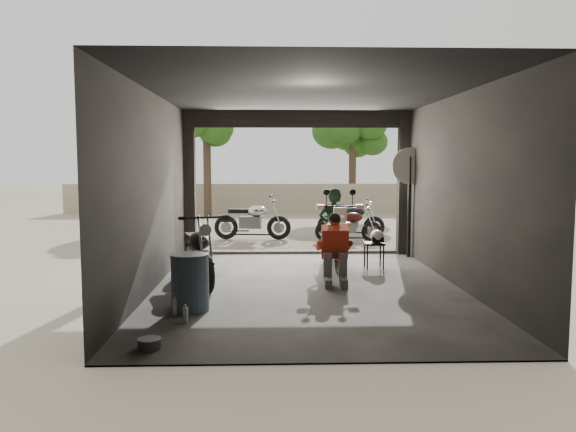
{
  "coord_description": "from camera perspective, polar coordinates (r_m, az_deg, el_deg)",
  "views": [
    {
      "loc": [
        -0.61,
        -9.08,
        2.08
      ],
      "look_at": [
        -0.3,
        0.6,
        1.15
      ],
      "focal_mm": 35.0,
      "sensor_mm": 36.0,
      "label": 1
    }
  ],
  "objects": [
    {
      "name": "tree_left",
      "position": [
        21.8,
        -8.29,
        10.45
      ],
      "size": [
        2.2,
        2.2,
        5.6
      ],
      "color": "#382B1E",
      "rests_on": "ground"
    },
    {
      "name": "main_bike",
      "position": [
        10.93,
        4.77,
        -1.99
      ],
      "size": [
        0.88,
        2.0,
        1.32
      ],
      "primitive_type": null,
      "rotation": [
        0.0,
        0.0,
        0.03
      ],
      "color": "beige",
      "rests_on": "ground"
    },
    {
      "name": "outside_bike_b",
      "position": [
        14.67,
        6.18,
        -0.66
      ],
      "size": [
        1.59,
        0.81,
        1.03
      ],
      "primitive_type": null,
      "rotation": [
        0.0,
        0.0,
        1.45
      ],
      "color": "#360D0C",
      "rests_on": "ground"
    },
    {
      "name": "ground",
      "position": [
        9.34,
        1.96,
        -7.37
      ],
      "size": [
        80.0,
        80.0,
        0.0
      ],
      "primitive_type": "plane",
      "color": "#7A6D56",
      "rests_on": "ground"
    },
    {
      "name": "left_bike",
      "position": [
        9.63,
        -9.13,
        -3.34
      ],
      "size": [
        1.28,
        1.95,
        1.22
      ],
      "primitive_type": null,
      "rotation": [
        0.0,
        0.0,
        0.32
      ],
      "color": "black",
      "rests_on": "ground"
    },
    {
      "name": "rider",
      "position": [
        11.1,
        4.61,
        -1.21
      ],
      "size": [
        0.61,
        0.43,
        1.58
      ],
      "primitive_type": "imported",
      "rotation": [
        0.0,
        0.0,
        3.04
      ],
      "color": "black",
      "rests_on": "ground"
    },
    {
      "name": "oil_drum",
      "position": [
        7.93,
        -9.91,
        -6.77
      ],
      "size": [
        0.62,
        0.62,
        0.81
      ],
      "primitive_type": "cylinder",
      "rotation": [
        0.0,
        0.0,
        -0.22
      ],
      "color": "#384D5F",
      "rests_on": "ground"
    },
    {
      "name": "mechanic",
      "position": [
        9.49,
        4.82,
        -3.57
      ],
      "size": [
        0.64,
        0.84,
        1.18
      ],
      "primitive_type": null,
      "rotation": [
        0.0,
        0.0,
        -0.05
      ],
      "color": "#B22F17",
      "rests_on": "ground"
    },
    {
      "name": "boundary_wall",
      "position": [
        23.14,
        -0.35,
        1.82
      ],
      "size": [
        18.0,
        0.3,
        1.2
      ],
      "primitive_type": "cube",
      "color": "gray",
      "rests_on": "ground"
    },
    {
      "name": "helmet",
      "position": [
        11.06,
        9.04,
        -2.03
      ],
      "size": [
        0.35,
        0.36,
        0.25
      ],
      "primitive_type": "ellipsoid",
      "rotation": [
        0.0,
        0.0,
        0.42
      ],
      "color": "beige",
      "rests_on": "stool"
    },
    {
      "name": "stool",
      "position": [
        11.07,
        8.74,
        -3.07
      ],
      "size": [
        0.37,
        0.37,
        0.52
      ],
      "rotation": [
        0.0,
        0.0,
        -0.12
      ],
      "color": "black",
      "rests_on": "ground"
    },
    {
      "name": "garage",
      "position": [
        9.68,
        1.77,
        0.75
      ],
      "size": [
        7.0,
        7.13,
        3.2
      ],
      "color": "#2D2B28",
      "rests_on": "ground"
    },
    {
      "name": "outside_bike_c",
      "position": [
        15.73,
        6.38,
        -0.1
      ],
      "size": [
        1.76,
        1.06,
        1.11
      ],
      "primitive_type": null,
      "rotation": [
        0.0,
        0.0,
        1.32
      ],
      "color": "black",
      "rests_on": "ground"
    },
    {
      "name": "outside_bike_a",
      "position": [
        15.11,
        -3.65,
        -0.1
      ],
      "size": [
        1.87,
        0.92,
        1.22
      ],
      "primitive_type": null,
      "rotation": [
        0.0,
        0.0,
        1.47
      ],
      "color": "black",
      "rests_on": "ground"
    },
    {
      "name": "sign_post",
      "position": [
        12.38,
        12.28,
        3.23
      ],
      "size": [
        0.8,
        0.08,
        2.4
      ],
      "rotation": [
        0.0,
        0.0,
        0.23
      ],
      "color": "black",
      "rests_on": "ground"
    },
    {
      "name": "tree_right",
      "position": [
        23.38,
        6.61,
        9.08
      ],
      "size": [
        2.2,
        2.2,
        5.0
      ],
      "color": "#382B1E",
      "rests_on": "ground"
    }
  ]
}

